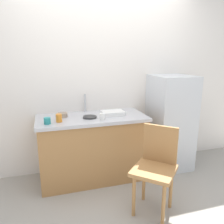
{
  "coord_description": "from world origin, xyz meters",
  "views": [
    {
      "loc": [
        -0.75,
        -2.06,
        1.6
      ],
      "look_at": [
        0.04,
        0.6,
        0.89
      ],
      "focal_mm": 36.43,
      "sensor_mm": 36.0,
      "label": 1
    }
  ],
  "objects": [
    {
      "name": "faucet",
      "position": [
        -0.25,
        0.9,
        0.96
      ],
      "size": [
        0.02,
        0.02,
        0.24
      ],
      "primitive_type": "cylinder",
      "color": "#B7B7BC",
      "rests_on": "countertop"
    },
    {
      "name": "countertop",
      "position": [
        -0.21,
        0.65,
        0.82
      ],
      "size": [
        1.36,
        0.64,
        0.04
      ],
      "primitive_type": "cube",
      "color": "#B7B7BC",
      "rests_on": "cabinet_base"
    },
    {
      "name": "terracotta_bowl",
      "position": [
        -0.57,
        0.72,
        0.87
      ],
      "size": [
        0.13,
        0.13,
        0.05
      ],
      "primitive_type": "cylinder",
      "color": "gray",
      "rests_on": "countertop"
    },
    {
      "name": "dish_tray",
      "position": [
        0.06,
        0.64,
        0.87
      ],
      "size": [
        0.28,
        0.2,
        0.05
      ],
      "primitive_type": "cube",
      "color": "white",
      "rests_on": "countertop"
    },
    {
      "name": "cup_teal",
      "position": [
        -0.75,
        0.47,
        0.88
      ],
      "size": [
        0.08,
        0.08,
        0.07
      ],
      "primitive_type": "cylinder",
      "color": "teal",
      "rests_on": "countertop"
    },
    {
      "name": "refrigerator",
      "position": [
        0.92,
        0.67,
        0.66
      ],
      "size": [
        0.53,
        0.57,
        1.32
      ],
      "primitive_type": "cube",
      "color": "silver",
      "rests_on": "ground_plane"
    },
    {
      "name": "cabinet_base",
      "position": [
        -0.21,
        0.65,
        0.4
      ],
      "size": [
        1.32,
        0.6,
        0.8
      ],
      "primitive_type": "cube",
      "color": "#A87542",
      "rests_on": "ground_plane"
    },
    {
      "name": "ground_plane",
      "position": [
        0.0,
        0.0,
        0.0
      ],
      "size": [
        8.0,
        8.0,
        0.0
      ],
      "primitive_type": "plane",
      "color": "#9E998E"
    },
    {
      "name": "cup_white",
      "position": [
        -0.13,
        0.45,
        0.88
      ],
      "size": [
        0.06,
        0.06,
        0.08
      ],
      "primitive_type": "cylinder",
      "color": "white",
      "rests_on": "countertop"
    },
    {
      "name": "hotplate",
      "position": [
        -0.25,
        0.59,
        0.85
      ],
      "size": [
        0.17,
        0.17,
        0.02
      ],
      "primitive_type": "cylinder",
      "color": "#2D2D2D",
      "rests_on": "countertop"
    },
    {
      "name": "chair",
      "position": [
        0.28,
        -0.17,
        0.5
      ],
      "size": [
        0.57,
        0.57,
        0.89
      ],
      "rotation": [
        0.0,
        0.0,
        -0.76
      ],
      "color": "#A87542",
      "rests_on": "ground_plane"
    },
    {
      "name": "back_wall",
      "position": [
        0.0,
        1.0,
        1.26
      ],
      "size": [
        4.8,
        0.1,
        2.53
      ],
      "primitive_type": "cube",
      "color": "white",
      "rests_on": "ground_plane"
    },
    {
      "name": "cup_orange",
      "position": [
        -0.62,
        0.52,
        0.89
      ],
      "size": [
        0.07,
        0.07,
        0.09
      ],
      "primitive_type": "cylinder",
      "color": "orange",
      "rests_on": "countertop"
    }
  ]
}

